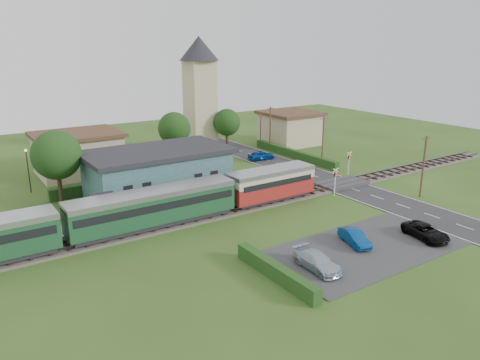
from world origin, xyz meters
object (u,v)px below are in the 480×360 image
car_park_silver (317,261)px  car_park_dark (426,232)px  crossing_signal_near (335,178)px  car_on_road (261,155)px  house_east (290,128)px  crossing_signal_far (349,160)px  pedestrian_near (247,183)px  train (121,213)px  equipment_hut (105,208)px  car_park_blue (354,237)px  station_building (158,172)px  house_west (78,153)px  pedestrian_far (124,210)px  church_tower (200,86)px

car_park_silver → car_park_dark: (12.00, -1.01, -0.02)m
crossing_signal_near → car_on_road: 18.29m
house_east → car_on_road: house_east is taller
crossing_signal_near → crossing_signal_far: (7.20, 4.80, 0.00)m
car_park_silver → pedestrian_near: pedestrian_near is taller
train → equipment_hut: bearing=96.5°
crossing_signal_far → car_park_silver: 27.12m
car_park_dark → car_park_silver: bearing=-174.7°
car_park_blue → pedestrian_near: bearing=107.1°
equipment_hut → crossing_signal_far: (31.60, -0.81, 0.39)m
station_building → train: (-7.64, -8.99, -0.52)m
train → crossing_signal_near: (24.04, -2.41, -0.04)m
car_park_dark → house_west: bearing=126.9°
crossing_signal_near → pedestrian_far: size_ratio=2.22×
car_park_silver → pedestrian_near: bearing=74.1°
equipment_hut → car_park_silver: bearing=-59.4°
crossing_signal_far → pedestrian_far: size_ratio=2.22×
car_park_blue → pedestrian_far: pedestrian_far is taller
house_east → pedestrian_near: size_ratio=4.48×
station_building → house_west: 14.87m
crossing_signal_far → pedestrian_near: crossing_signal_far is taller
pedestrian_far → station_building: bearing=-54.4°
house_east → pedestrian_far: (-36.27, -18.88, -1.61)m
train → house_west: 23.16m
car_park_dark → house_east: bearing=77.7°
station_building → house_east: 32.70m
house_west → car_park_silver: 38.38m
train → crossing_signal_far: 31.33m
crossing_signal_near → car_on_road: bearing=80.9°
house_east → crossing_signal_far: house_east is taller
car_on_road → pedestrian_far: 28.46m
equipment_hut → car_park_dark: size_ratio=0.57×
crossing_signal_near → pedestrian_far: bearing=166.3°
car_on_road → car_park_dark: size_ratio=0.89×
house_east → car_park_dark: size_ratio=1.96×
car_park_silver → house_east: bearing=55.1°
church_tower → crossing_signal_far: size_ratio=5.37×
train → pedestrian_far: train is taller
church_tower → pedestrian_near: bearing=-106.4°
train → crossing_signal_far: train is taller
car_park_dark → pedestrian_near: size_ratio=2.28×
crossing_signal_far → car_on_road: (-4.30, 13.20, -1.41)m
pedestrian_near → house_east: bearing=-141.0°
car_park_blue → car_park_silver: bearing=-147.3°
car_on_road → house_east: bearing=-53.2°
house_east → crossing_signal_near: house_east is taller
pedestrian_far → house_east: bearing=-70.0°
pedestrian_far → equipment_hut: bearing=79.7°
station_building → car_on_road: 20.49m
crossing_signal_far → car_park_silver: size_ratio=0.73×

